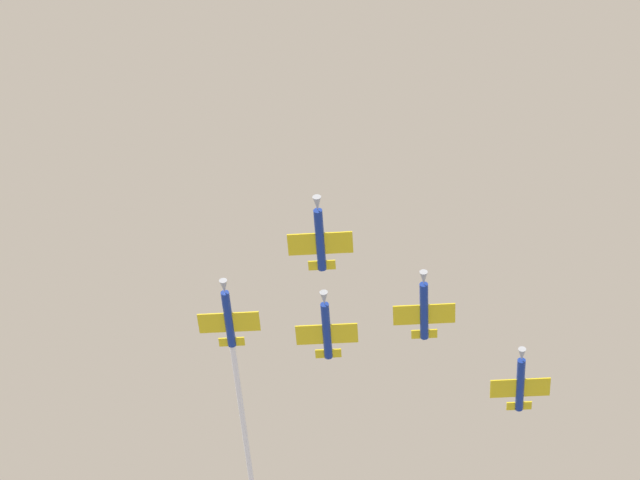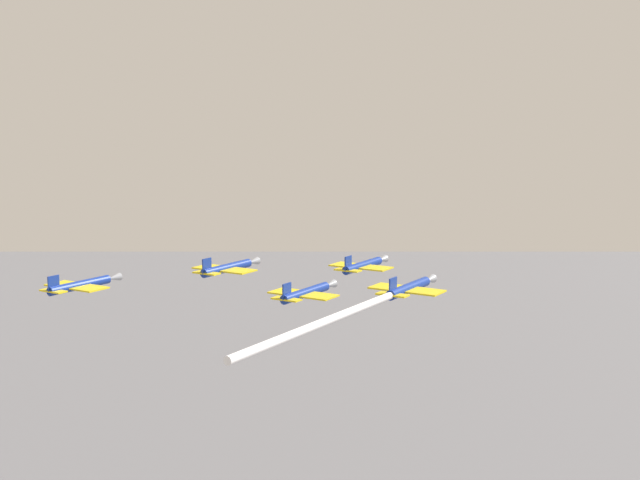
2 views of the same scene
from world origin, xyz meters
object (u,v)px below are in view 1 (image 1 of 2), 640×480
at_px(jet_lead, 320,238).
at_px(jet_port_inner, 424,310).
at_px(jet_port_outer, 326,329).
at_px(jet_starboard_outer, 520,384).
at_px(jet_starboard_inner, 235,365).

bearing_deg(jet_lead, jet_port_inner, -135.00).
xyz_separation_m(jet_port_outer, jet_starboard_outer, (-28.95, 12.28, 0.19)).
distance_m(jet_lead, jet_starboard_outer, 40.57).
bearing_deg(jet_starboard_outer, jet_lead, 45.00).
bearing_deg(jet_starboard_inner, jet_port_outer, 150.46).
bearing_deg(jet_port_outer, jet_port_inner, 174.29).
height_order(jet_lead, jet_port_inner, jet_port_inner).
xyz_separation_m(jet_lead, jet_port_outer, (-11.58, -10.71, -1.29)).
bearing_deg(jet_starboard_inner, jet_lead, 120.96).
bearing_deg(jet_lead, jet_port_outer, -90.00).
xyz_separation_m(jet_port_inner, jet_starboard_inner, (12.46, -27.54, 0.20)).
bearing_deg(jet_starboard_inner, jet_port_inner, 161.56).
distance_m(jet_lead, jet_port_outer, 15.82).
distance_m(jet_port_inner, jet_port_outer, 14.51).
xyz_separation_m(jet_lead, jet_starboard_inner, (-7.80, -26.76, 0.66)).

